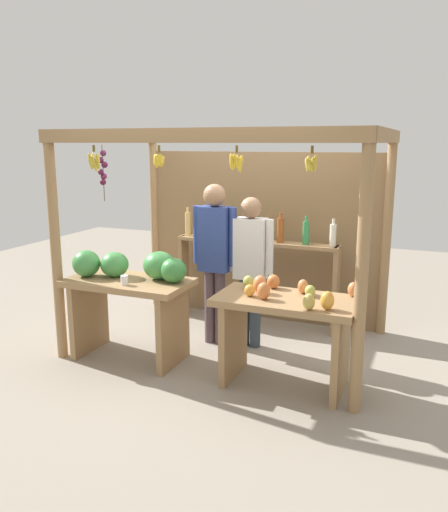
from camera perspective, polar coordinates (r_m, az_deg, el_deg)
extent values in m
plane|color=gray|center=(5.65, 0.75, -9.57)|extent=(12.00, 12.00, 0.00)
cylinder|color=#99754C|center=(5.27, -17.92, 0.83)|extent=(0.10, 0.10, 2.22)
cylinder|color=#99754C|center=(4.08, 14.80, -2.23)|extent=(0.10, 0.10, 2.22)
cylinder|color=#99754C|center=(6.80, -7.58, 3.80)|extent=(0.10, 0.10, 2.22)
cylinder|color=#99754C|center=(5.93, 17.35, 2.09)|extent=(0.10, 0.10, 2.22)
cube|color=#99754C|center=(4.37, -3.90, 13.01)|extent=(2.98, 0.12, 0.12)
cube|color=#99754C|center=(5.93, -12.56, 12.57)|extent=(0.12, 2.00, 0.12)
cube|color=#99754C|center=(4.90, 17.06, 12.44)|extent=(0.12, 2.00, 0.12)
cube|color=olive|center=(6.25, 4.06, 2.10)|extent=(2.88, 0.04, 2.00)
cylinder|color=brown|center=(4.98, -14.04, 11.33)|extent=(0.02, 0.02, 0.06)
ellipsoid|color=gold|center=(4.96, -13.63, 10.01)|extent=(0.04, 0.06, 0.15)
ellipsoid|color=gold|center=(4.99, -13.61, 10.02)|extent=(0.08, 0.07, 0.15)
ellipsoid|color=gold|center=(5.01, -13.77, 10.02)|extent=(0.07, 0.04, 0.15)
ellipsoid|color=gold|center=(5.01, -14.21, 10.11)|extent=(0.05, 0.07, 0.15)
ellipsoid|color=gold|center=(4.99, -14.20, 9.93)|extent=(0.06, 0.08, 0.15)
ellipsoid|color=gold|center=(4.96, -14.37, 10.07)|extent=(0.07, 0.05, 0.15)
ellipsoid|color=gold|center=(4.96, -13.97, 9.72)|extent=(0.07, 0.06, 0.15)
cylinder|color=brown|center=(4.38, 1.39, 11.60)|extent=(0.02, 0.02, 0.06)
ellipsoid|color=gold|center=(4.37, 1.69, 9.96)|extent=(0.04, 0.08, 0.14)
ellipsoid|color=gold|center=(4.41, 1.79, 10.09)|extent=(0.07, 0.05, 0.15)
ellipsoid|color=gold|center=(4.41, 1.19, 10.16)|extent=(0.07, 0.07, 0.15)
ellipsoid|color=gold|center=(4.36, 0.85, 10.25)|extent=(0.06, 0.06, 0.14)
ellipsoid|color=gold|center=(4.36, 1.36, 10.27)|extent=(0.08, 0.05, 0.14)
cylinder|color=brown|center=(4.11, 9.60, 11.39)|extent=(0.02, 0.02, 0.06)
ellipsoid|color=gold|center=(4.10, 9.86, 9.87)|extent=(0.04, 0.08, 0.12)
ellipsoid|color=gold|center=(4.13, 9.85, 10.12)|extent=(0.07, 0.06, 0.12)
ellipsoid|color=gold|center=(4.15, 9.65, 9.91)|extent=(0.07, 0.04, 0.11)
ellipsoid|color=gold|center=(4.14, 9.28, 9.77)|extent=(0.06, 0.06, 0.12)
ellipsoid|color=gold|center=(4.11, 9.16, 10.07)|extent=(0.04, 0.08, 0.11)
ellipsoid|color=gold|center=(4.09, 9.10, 9.84)|extent=(0.07, 0.06, 0.12)
ellipsoid|color=gold|center=(4.07, 9.35, 9.77)|extent=(0.08, 0.04, 0.11)
ellipsoid|color=gold|center=(4.08, 9.78, 9.86)|extent=(0.05, 0.05, 0.11)
cylinder|color=brown|center=(4.67, -7.12, 11.55)|extent=(0.02, 0.02, 0.06)
ellipsoid|color=gold|center=(4.66, -6.84, 10.42)|extent=(0.04, 0.08, 0.11)
ellipsoid|color=gold|center=(4.68, -6.76, 10.25)|extent=(0.06, 0.07, 0.11)
ellipsoid|color=gold|center=(4.71, -6.79, 10.21)|extent=(0.07, 0.04, 0.11)
ellipsoid|color=gold|center=(4.70, -7.21, 10.10)|extent=(0.06, 0.07, 0.11)
ellipsoid|color=gold|center=(4.70, -7.47, 10.40)|extent=(0.04, 0.06, 0.11)
ellipsoid|color=gold|center=(4.66, -7.47, 10.38)|extent=(0.06, 0.06, 0.11)
ellipsoid|color=gold|center=(4.64, -7.33, 10.29)|extent=(0.07, 0.04, 0.11)
ellipsoid|color=gold|center=(4.65, -7.05, 10.39)|extent=(0.07, 0.06, 0.11)
cylinder|color=#4C422D|center=(5.36, -13.05, 8.80)|extent=(0.01, 0.01, 0.55)
sphere|color=#511938|center=(5.34, -13.06, 10.88)|extent=(0.06, 0.06, 0.06)
sphere|color=#511938|center=(5.36, -13.32, 10.16)|extent=(0.06, 0.06, 0.06)
sphere|color=#47142D|center=(5.33, -12.92, 9.69)|extent=(0.06, 0.06, 0.06)
sphere|color=#47142D|center=(5.34, -13.30, 8.92)|extent=(0.06, 0.06, 0.06)
sphere|color=#601E42|center=(5.36, -13.00, 8.48)|extent=(0.06, 0.06, 0.06)
sphere|color=#47142D|center=(5.36, -13.08, 7.88)|extent=(0.06, 0.06, 0.06)
cube|color=#99754C|center=(5.15, -10.43, -2.86)|extent=(1.21, 0.64, 0.06)
cube|color=#99754C|center=(5.53, -14.52, -6.34)|extent=(0.06, 0.58, 0.75)
cube|color=#99754C|center=(5.03, -5.57, -7.88)|extent=(0.06, 0.58, 0.75)
ellipsoid|color=#429347|center=(5.32, -14.81, -0.79)|extent=(0.38, 0.38, 0.26)
ellipsoid|color=#429347|center=(5.08, -7.08, -1.02)|extent=(0.43, 0.43, 0.27)
ellipsoid|color=#38843D|center=(4.94, -5.54, -1.59)|extent=(0.29, 0.29, 0.24)
ellipsoid|color=#429347|center=(5.24, -11.87, -0.91)|extent=(0.38, 0.38, 0.25)
cylinder|color=white|center=(4.94, -10.82, -2.61)|extent=(0.07, 0.07, 0.09)
cube|color=#99754C|center=(4.51, 6.80, -4.90)|extent=(1.21, 0.64, 0.06)
cube|color=#99754C|center=(4.79, 1.03, -8.89)|extent=(0.06, 0.58, 0.75)
cube|color=#99754C|center=(4.55, 12.63, -10.36)|extent=(0.06, 0.58, 0.75)
ellipsoid|color=gold|center=(4.50, 2.81, -3.77)|extent=(0.11, 0.11, 0.11)
ellipsoid|color=#A8B24C|center=(4.75, 2.67, -2.83)|extent=(0.12, 0.12, 0.12)
ellipsoid|color=#E07F47|center=(4.63, 8.62, -3.31)|extent=(0.10, 0.10, 0.13)
ellipsoid|color=#CC7038|center=(4.42, 4.34, -3.82)|extent=(0.16, 0.16, 0.15)
ellipsoid|color=#A8B24C|center=(4.55, 9.39, -3.79)|extent=(0.13, 0.13, 0.10)
ellipsoid|color=#B79E47|center=(4.19, 9.25, -4.95)|extent=(0.14, 0.14, 0.14)
ellipsoid|color=#CC7038|center=(4.76, 5.40, -2.79)|extent=(0.15, 0.15, 0.13)
ellipsoid|color=gold|center=(4.22, 11.21, -4.79)|extent=(0.12, 0.12, 0.15)
ellipsoid|color=#E07F47|center=(4.60, 3.93, -3.09)|extent=(0.17, 0.17, 0.16)
ellipsoid|color=#E07F47|center=(4.63, 13.96, -3.56)|extent=(0.13, 0.13, 0.13)
cube|color=#99754C|center=(6.47, -4.41, -2.09)|extent=(0.05, 0.20, 1.00)
cube|color=#99754C|center=(5.89, 12.11, -3.78)|extent=(0.05, 0.20, 1.00)
cube|color=#99754C|center=(6.01, 3.51, 1.50)|extent=(1.87, 0.22, 0.04)
cylinder|color=#D8B266|center=(6.31, -3.97, 3.51)|extent=(0.07, 0.07, 0.28)
cylinder|color=#D8B266|center=(6.29, -3.99, 5.06)|extent=(0.03, 0.03, 0.06)
cylinder|color=gold|center=(6.19, -1.60, 3.43)|extent=(0.07, 0.07, 0.30)
cylinder|color=gold|center=(6.16, -1.61, 5.08)|extent=(0.03, 0.03, 0.06)
cylinder|color=#338C4C|center=(6.08, 0.99, 2.97)|extent=(0.07, 0.07, 0.24)
cylinder|color=#338C4C|center=(6.06, 0.99, 4.35)|extent=(0.03, 0.03, 0.06)
cylinder|color=#338C4C|center=(5.98, 3.58, 2.78)|extent=(0.07, 0.07, 0.23)
cylinder|color=#338C4C|center=(5.96, 3.60, 4.17)|extent=(0.03, 0.03, 0.06)
cylinder|color=#994C1E|center=(5.89, 6.18, 2.81)|extent=(0.08, 0.08, 0.28)
cylinder|color=#994C1E|center=(5.87, 6.22, 4.44)|extent=(0.03, 0.03, 0.06)
cylinder|color=#338C4C|center=(5.82, 8.93, 2.50)|extent=(0.07, 0.07, 0.26)
cylinder|color=#338C4C|center=(5.80, 8.98, 4.04)|extent=(0.03, 0.03, 0.06)
cylinder|color=silver|center=(5.76, 11.81, 2.22)|extent=(0.07, 0.07, 0.24)
cylinder|color=silver|center=(5.74, 11.88, 3.70)|extent=(0.03, 0.03, 0.06)
cylinder|color=#53424A|center=(5.58, -1.57, -5.51)|extent=(0.11, 0.11, 0.80)
cylinder|color=#53424A|center=(5.53, -0.43, -5.66)|extent=(0.11, 0.11, 0.80)
cube|color=#2D428C|center=(5.38, -1.03, 1.87)|extent=(0.32, 0.19, 0.67)
cylinder|color=#2D428C|center=(5.45, -2.96, 2.36)|extent=(0.08, 0.08, 0.60)
cylinder|color=#2D428C|center=(5.30, 0.96, 2.08)|extent=(0.08, 0.08, 0.60)
sphere|color=#997051|center=(5.31, -1.05, 6.65)|extent=(0.23, 0.23, 0.23)
cylinder|color=#313E4B|center=(5.50, 2.26, -6.10)|extent=(0.11, 0.11, 0.74)
cylinder|color=#313E4B|center=(5.46, 3.44, -6.25)|extent=(0.11, 0.11, 0.74)
cube|color=white|center=(5.31, 2.93, 0.81)|extent=(0.32, 0.19, 0.62)
cylinder|color=white|center=(5.37, 0.92, 1.29)|extent=(0.08, 0.08, 0.56)
cylinder|color=white|center=(5.24, 4.99, 0.97)|extent=(0.08, 0.08, 0.56)
sphere|color=#997051|center=(5.24, 2.98, 5.29)|extent=(0.21, 0.21, 0.21)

